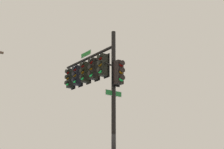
# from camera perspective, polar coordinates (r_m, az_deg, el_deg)

# --- Properties ---
(signal_pole_assembly) EXTENTS (4.85, 1.96, 7.38)m
(signal_pole_assembly) POSITION_cam_1_polar(r_m,az_deg,el_deg) (14.01, -3.70, -0.81)
(signal_pole_assembly) COLOR black
(signal_pole_assembly) RESTS_ON ground_plane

